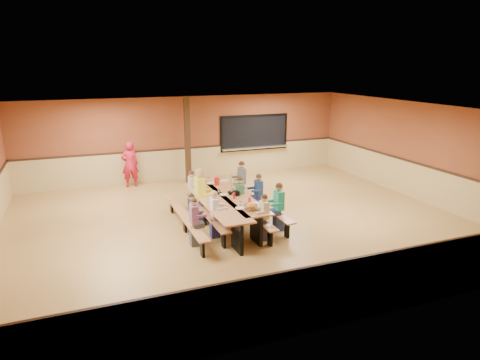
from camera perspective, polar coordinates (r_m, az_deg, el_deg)
name	(u,v)px	position (r m, az deg, el deg)	size (l,w,h in m)	color
ground	(238,222)	(11.60, -0.32, -5.62)	(12.00, 12.00, 0.00)	olive
room_envelope	(238,198)	(11.37, -0.33, -2.37)	(12.04, 10.04, 3.02)	brown
kitchen_pass_through	(254,134)	(16.62, 1.93, 6.13)	(2.78, 0.28, 1.38)	black
structural_post	(188,141)	(15.21, -7.01, 5.20)	(0.18, 0.18, 3.00)	black
cafeteria_table_main	(233,202)	(11.53, -0.88, -2.99)	(1.91, 3.70, 0.74)	#AA6E43
cafeteria_table_second	(216,208)	(11.08, -3.24, -3.79)	(1.91, 3.70, 0.74)	#AA6E43
seated_child_white_left	(215,215)	(10.45, -3.42, -4.62)	(0.35, 0.29, 1.18)	silver
seated_adult_yellow	(200,195)	(11.54, -5.33, -2.03)	(0.48, 0.39, 1.44)	yellow
seated_child_grey_left	(192,191)	(12.37, -6.42, -1.50)	(0.35, 0.29, 1.17)	#AEAEAE
seated_child_teal_right	(279,207)	(10.88, 5.18, -3.65)	(0.39, 0.32, 1.24)	#21A181
seated_child_navy_right	(259,195)	(11.98, 2.49, -1.98)	(0.35, 0.29, 1.17)	navy
seated_child_char_right	(242,182)	(13.11, 0.23, -0.25)	(0.39, 0.32, 1.26)	#4F565B
seated_child_purple_sec	(194,222)	(10.03, -6.14, -5.61)	(0.35, 0.28, 1.16)	#794B7C
seated_child_green_sec	(240,198)	(11.68, -0.01, -2.43)	(0.35, 0.29, 1.17)	#33714C
seated_child_tan_sec	(264,218)	(10.29, 3.24, -5.04)	(0.34, 0.28, 1.14)	beige
standing_woman	(130,164)	(15.14, -14.47, 2.04)	(0.58, 0.38, 1.59)	red
punch_pitcher	(217,181)	(12.37, -3.11, -0.15)	(0.16, 0.16, 0.22)	red
chip_bowl	(251,207)	(10.30, 1.43, -3.57)	(0.32, 0.32, 0.15)	orange
napkin_dispenser	(237,193)	(11.36, -0.40, -1.79)	(0.10, 0.14, 0.13)	black
condiment_mustard	(232,190)	(11.55, -1.13, -1.39)	(0.06, 0.06, 0.17)	yellow
condiment_ketchup	(234,196)	(11.10, -0.78, -2.10)	(0.06, 0.06, 0.17)	#B2140F
table_paddle	(232,189)	(11.50, -1.14, -1.21)	(0.16, 0.16, 0.56)	black
place_settings	(233,193)	(11.44, -0.88, -1.71)	(0.65, 3.30, 0.11)	beige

